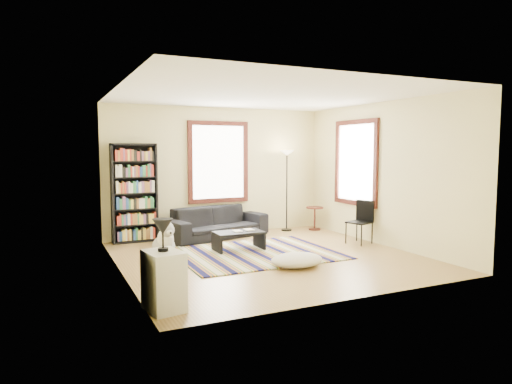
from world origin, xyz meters
name	(u,v)px	position (x,y,z in m)	size (l,w,h in m)	color
floor	(268,259)	(0.00, 0.00, -0.05)	(5.00, 5.00, 0.10)	#A07F49
ceiling	(268,92)	(0.00, 0.00, 2.85)	(5.00, 5.00, 0.10)	white
wall_back	(217,171)	(0.00, 2.55, 1.40)	(5.00, 0.10, 2.80)	beige
wall_front	(361,188)	(0.00, -2.55, 1.40)	(5.00, 0.10, 2.80)	beige
wall_left	(116,181)	(-2.55, 0.00, 1.40)	(0.10, 5.00, 2.80)	beige
wall_right	(384,174)	(2.55, 0.00, 1.40)	(0.10, 5.00, 2.80)	beige
window_back	(218,162)	(0.00, 2.47, 1.60)	(1.20, 0.06, 1.60)	white
window_right	(356,163)	(2.47, 0.80, 1.60)	(0.06, 1.20, 1.60)	white
rug	(256,253)	(-0.09, 0.31, 0.01)	(2.81, 2.24, 0.02)	#0B0B3A
sofa	(216,222)	(-0.22, 2.05, 0.33)	(0.88, 2.25, 0.66)	black
bookshelf	(134,193)	(-1.87, 2.32, 1.00)	(0.90, 0.30, 2.00)	black
coffee_table	(239,241)	(-0.28, 0.67, 0.18)	(0.90, 0.50, 0.36)	black
book_a	(234,231)	(-0.38, 0.67, 0.37)	(0.15, 0.20, 0.02)	beige
book_b	(245,230)	(-0.13, 0.72, 0.37)	(0.16, 0.22, 0.02)	beige
floor_cushion	(297,260)	(0.11, -0.81, 0.11)	(0.87, 0.66, 0.22)	beige
floor_lamp	(287,191)	(1.55, 2.15, 0.93)	(0.30, 0.30, 1.86)	black
side_table	(315,218)	(2.20, 1.96, 0.27)	(0.40, 0.40, 0.54)	#401710
folding_chair	(359,222)	(2.15, 0.23, 0.43)	(0.42, 0.40, 0.86)	black
white_cabinet	(164,281)	(-2.30, -1.88, 0.35)	(0.38, 0.50, 0.70)	silver
table_lamp	(163,235)	(-2.30, -1.88, 0.89)	(0.24, 0.24, 0.38)	black
dog	(163,240)	(-1.67, 0.75, 0.31)	(0.45, 0.62, 0.62)	silver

